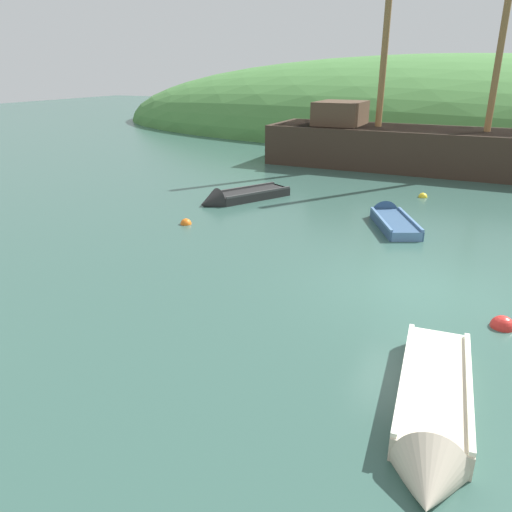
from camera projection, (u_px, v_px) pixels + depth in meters
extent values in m
plane|color=#33564C|center=(423.00, 290.00, 10.73)|extent=(120.00, 120.00, 0.00)
ellipsoid|color=#477F3D|center=(445.00, 131.00, 37.35)|extent=(55.87, 24.82, 10.97)
cube|color=#38281E|center=(422.00, 158.00, 23.31)|extent=(14.54, 4.00, 2.68)
cube|color=#997A51|center=(425.00, 130.00, 22.85)|extent=(13.96, 3.69, 0.10)
cylinder|color=olive|center=(506.00, 16.00, 20.15)|extent=(0.28, 0.28, 9.21)
cylinder|color=olive|center=(386.00, 32.00, 22.23)|extent=(0.30, 0.30, 8.29)
cube|color=#4C3828|center=(341.00, 113.00, 24.27)|extent=(2.23, 2.72, 1.10)
cube|color=black|center=(251.00, 196.00, 18.24)|extent=(2.27, 3.00, 0.41)
cone|color=black|center=(210.00, 203.00, 17.26)|extent=(1.20, 1.09, 0.98)
cube|color=#3B3B3B|center=(281.00, 189.00, 18.97)|extent=(0.88, 0.55, 0.29)
cube|color=#3B3B3B|center=(240.00, 194.00, 17.91)|extent=(0.92, 0.61, 0.05)
cube|color=#3B3B3B|center=(262.00, 190.00, 18.46)|extent=(0.92, 0.61, 0.05)
cube|color=#3B3B3B|center=(244.00, 188.00, 18.51)|extent=(1.40, 2.50, 0.07)
cube|color=#3B3B3B|center=(259.00, 192.00, 17.79)|extent=(1.40, 2.50, 0.07)
cube|color=beige|center=(434.00, 393.00, 7.19)|extent=(1.23, 3.04, 0.45)
cone|color=beige|center=(428.00, 487.00, 5.57)|extent=(0.98, 0.81, 0.91)
cube|color=white|center=(437.00, 341.00, 8.41)|extent=(0.87, 0.20, 0.32)
cube|color=white|center=(434.00, 404.00, 6.67)|extent=(0.90, 0.26, 0.05)
cube|color=white|center=(436.00, 364.00, 7.58)|extent=(0.90, 0.26, 0.05)
cube|color=white|center=(404.00, 371.00, 7.24)|extent=(0.35, 2.90, 0.07)
cube|color=white|center=(469.00, 384.00, 6.95)|extent=(0.35, 2.90, 0.07)
cube|color=#335175|center=(395.00, 226.00, 14.86)|extent=(1.95, 2.63, 0.38)
cone|color=#335175|center=(382.00, 212.00, 16.30)|extent=(1.09, 0.96, 0.90)
cube|color=#4F75A1|center=(406.00, 237.00, 13.73)|extent=(0.82, 0.49, 0.27)
cube|color=#4F75A1|center=(391.00, 218.00, 15.21)|extent=(0.86, 0.55, 0.05)
cube|color=#4F75A1|center=(399.00, 226.00, 14.40)|extent=(0.86, 0.55, 0.05)
cube|color=#4F75A1|center=(410.00, 219.00, 14.78)|extent=(1.14, 2.20, 0.07)
cube|color=#4F75A1|center=(381.00, 219.00, 14.77)|extent=(1.14, 2.20, 0.07)
sphere|color=yellow|center=(423.00, 197.00, 18.43)|extent=(0.33, 0.33, 0.33)
sphere|color=orange|center=(186.00, 224.00, 15.27)|extent=(0.35, 0.35, 0.35)
sphere|color=red|center=(502.00, 327.00, 9.22)|extent=(0.44, 0.44, 0.44)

